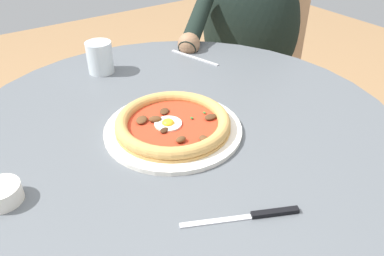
{
  "coord_description": "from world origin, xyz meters",
  "views": [
    {
      "loc": [
        -0.59,
        0.37,
        1.18
      ],
      "look_at": [
        -0.03,
        -0.01,
        0.72
      ],
      "focal_mm": 35.41,
      "sensor_mm": 36.0,
      "label": 1
    }
  ],
  "objects_px": {
    "steak_knife": "(258,215)",
    "ramekin_capers": "(1,193)",
    "water_glass": "(100,59)",
    "diner_person": "(245,78)",
    "pizza_on_plate": "(173,125)",
    "cafe_chair_diner": "(254,59)",
    "fork_utensil": "(194,58)",
    "dining_table": "(180,171)"
  },
  "relations": [
    {
      "from": "ramekin_capers",
      "to": "diner_person",
      "type": "xyz_separation_m",
      "value": [
        0.44,
        -0.95,
        -0.24
      ]
    },
    {
      "from": "fork_utensil",
      "to": "cafe_chair_diner",
      "type": "distance_m",
      "value": 0.55
    },
    {
      "from": "steak_knife",
      "to": "dining_table",
      "type": "bearing_deg",
      "value": -8.31
    },
    {
      "from": "water_glass",
      "to": "steak_knife",
      "type": "bearing_deg",
      "value": 179.27
    },
    {
      "from": "steak_knife",
      "to": "diner_person",
      "type": "height_order",
      "value": "diner_person"
    },
    {
      "from": "pizza_on_plate",
      "to": "steak_knife",
      "type": "height_order",
      "value": "pizza_on_plate"
    },
    {
      "from": "ramekin_capers",
      "to": "cafe_chair_diner",
      "type": "relative_size",
      "value": 0.08
    },
    {
      "from": "steak_knife",
      "to": "ramekin_capers",
      "type": "xyz_separation_m",
      "value": [
        0.27,
        0.33,
        0.01
      ]
    },
    {
      "from": "ramekin_capers",
      "to": "fork_utensil",
      "type": "distance_m",
      "value": 0.68
    },
    {
      "from": "diner_person",
      "to": "cafe_chair_diner",
      "type": "distance_m",
      "value": 0.15
    },
    {
      "from": "ramekin_capers",
      "to": "fork_utensil",
      "type": "xyz_separation_m",
      "value": [
        0.31,
        -0.6,
        -0.02
      ]
    },
    {
      "from": "water_glass",
      "to": "fork_utensil",
      "type": "relative_size",
      "value": 0.51
    },
    {
      "from": "diner_person",
      "to": "water_glass",
      "type": "bearing_deg",
      "value": 96.53
    },
    {
      "from": "steak_knife",
      "to": "fork_utensil",
      "type": "relative_size",
      "value": 1.08
    },
    {
      "from": "fork_utensil",
      "to": "diner_person",
      "type": "relative_size",
      "value": 0.15
    },
    {
      "from": "dining_table",
      "to": "diner_person",
      "type": "distance_m",
      "value": 0.71
    },
    {
      "from": "pizza_on_plate",
      "to": "cafe_chair_diner",
      "type": "bearing_deg",
      "value": -54.49
    },
    {
      "from": "water_glass",
      "to": "ramekin_capers",
      "type": "distance_m",
      "value": 0.5
    },
    {
      "from": "steak_knife",
      "to": "ramekin_capers",
      "type": "height_order",
      "value": "ramekin_capers"
    },
    {
      "from": "fork_utensil",
      "to": "cafe_chair_diner",
      "type": "relative_size",
      "value": 0.19
    },
    {
      "from": "water_glass",
      "to": "ramekin_capers",
      "type": "bearing_deg",
      "value": 137.89
    },
    {
      "from": "steak_knife",
      "to": "ramekin_capers",
      "type": "relative_size",
      "value": 2.68
    },
    {
      "from": "cafe_chair_diner",
      "to": "dining_table",
      "type": "bearing_deg",
      "value": 125.49
    },
    {
      "from": "dining_table",
      "to": "cafe_chair_diner",
      "type": "distance_m",
      "value": 0.85
    },
    {
      "from": "dining_table",
      "to": "steak_knife",
      "type": "xyz_separation_m",
      "value": [
        -0.3,
        0.04,
        0.14
      ]
    },
    {
      "from": "ramekin_capers",
      "to": "cafe_chair_diner",
      "type": "height_order",
      "value": "cafe_chair_diner"
    },
    {
      "from": "steak_knife",
      "to": "ramekin_capers",
      "type": "distance_m",
      "value": 0.43
    },
    {
      "from": "dining_table",
      "to": "diner_person",
      "type": "bearing_deg",
      "value": -54.38
    },
    {
      "from": "diner_person",
      "to": "cafe_chair_diner",
      "type": "relative_size",
      "value": 1.3
    },
    {
      "from": "ramekin_capers",
      "to": "cafe_chair_diner",
      "type": "distance_m",
      "value": 1.21
    },
    {
      "from": "steak_knife",
      "to": "diner_person",
      "type": "xyz_separation_m",
      "value": [
        0.71,
        -0.62,
        -0.22
      ]
    },
    {
      "from": "steak_knife",
      "to": "fork_utensil",
      "type": "distance_m",
      "value": 0.64
    },
    {
      "from": "pizza_on_plate",
      "to": "fork_utensil",
      "type": "xyz_separation_m",
      "value": [
        0.29,
        -0.26,
        -0.02
      ]
    },
    {
      "from": "water_glass",
      "to": "fork_utensil",
      "type": "xyz_separation_m",
      "value": [
        -0.07,
        -0.27,
        -0.04
      ]
    },
    {
      "from": "pizza_on_plate",
      "to": "dining_table",
      "type": "bearing_deg",
      "value": -53.92
    },
    {
      "from": "dining_table",
      "to": "pizza_on_plate",
      "type": "relative_size",
      "value": 3.37
    },
    {
      "from": "water_glass",
      "to": "steak_knife",
      "type": "xyz_separation_m",
      "value": [
        -0.64,
        0.01,
        -0.03
      ]
    },
    {
      "from": "dining_table",
      "to": "pizza_on_plate",
      "type": "height_order",
      "value": "pizza_on_plate"
    },
    {
      "from": "water_glass",
      "to": "diner_person",
      "type": "distance_m",
      "value": 0.66
    },
    {
      "from": "water_glass",
      "to": "cafe_chair_diner",
      "type": "distance_m",
      "value": 0.78
    },
    {
      "from": "dining_table",
      "to": "water_glass",
      "type": "height_order",
      "value": "water_glass"
    },
    {
      "from": "water_glass",
      "to": "diner_person",
      "type": "relative_size",
      "value": 0.08
    }
  ]
}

